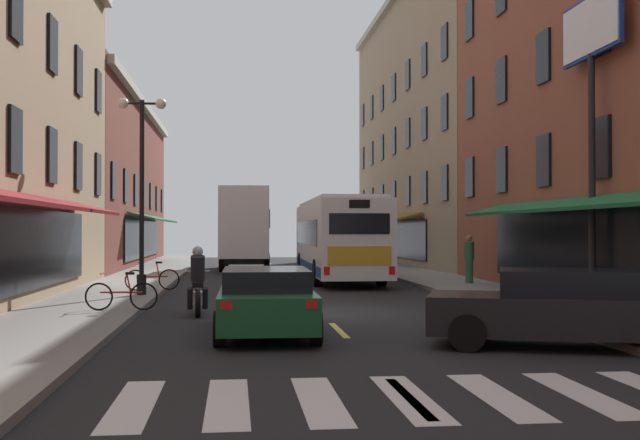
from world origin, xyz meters
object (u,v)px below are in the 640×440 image
at_px(sedan_mid, 266,300).
at_px(bicycle_near, 122,295).
at_px(transit_bus, 337,238).
at_px(pedestrian_mid, 469,258).
at_px(motorcycle_rider, 198,285).
at_px(bicycle_mid, 152,279).
at_px(billboard_sign, 591,64).
at_px(street_lamp_twin, 142,186).
at_px(box_truck, 245,229).
at_px(sedan_near, 565,308).

xyz_separation_m(sedan_mid, bicycle_near, (-3.28, 3.62, -0.17)).
bearing_deg(transit_bus, pedestrian_mid, -47.13).
height_order(motorcycle_rider, bicycle_mid, motorcycle_rider).
bearing_deg(bicycle_mid, pedestrian_mid, 11.06).
bearing_deg(pedestrian_mid, sedan_mid, 21.88).
height_order(bicycle_near, bicycle_mid, same).
distance_m(sedan_mid, motorcycle_rider, 4.11).
height_order(billboard_sign, street_lamp_twin, billboard_sign).
xyz_separation_m(billboard_sign, box_truck, (-8.63, 20.98, -4.26)).
bearing_deg(street_lamp_twin, box_truck, 78.88).
relative_size(transit_bus, street_lamp_twin, 2.14).
height_order(box_truck, motorcycle_rider, box_truck).
height_order(sedan_near, bicycle_mid, sedan_near).
bearing_deg(bicycle_mid, billboard_sign, -27.15).
bearing_deg(transit_bus, sedan_mid, -102.26).
bearing_deg(sedan_near, bicycle_near, 144.54).
bearing_deg(pedestrian_mid, sedan_near, 44.16).
height_order(transit_bus, motorcycle_rider, transit_bus).
xyz_separation_m(sedan_near, street_lamp_twin, (-8.45, 10.53, 2.66)).
bearing_deg(street_lamp_twin, bicycle_near, -89.20).
bearing_deg(bicycle_mid, transit_bus, 44.47).
distance_m(sedan_mid, street_lamp_twin, 9.24).
height_order(sedan_near, street_lamp_twin, street_lamp_twin).
relative_size(bicycle_near, bicycle_mid, 1.01).
bearing_deg(street_lamp_twin, billboard_sign, -19.86).
height_order(sedan_near, bicycle_near, sedan_near).
bearing_deg(bicycle_near, box_truck, 81.39).
xyz_separation_m(billboard_sign, sedan_mid, (-8.57, -3.88, -5.68)).
relative_size(billboard_sign, box_truck, 1.08).
bearing_deg(billboard_sign, bicycle_mid, 152.85).
height_order(box_truck, bicycle_mid, box_truck).
height_order(sedan_near, sedan_mid, sedan_near).
relative_size(billboard_sign, bicycle_near, 4.66).
bearing_deg(motorcycle_rider, box_truck, 86.10).
distance_m(transit_bus, motorcycle_rider, 13.79).
xyz_separation_m(billboard_sign, street_lamp_twin, (-11.91, 4.30, -3.00)).
distance_m(billboard_sign, pedestrian_mid, 9.80).
distance_m(transit_bus, sedan_mid, 17.02).
bearing_deg(billboard_sign, sedan_near, -119.06).
height_order(sedan_near, pedestrian_mid, pedestrian_mid).
distance_m(box_truck, sedan_mid, 24.90).
xyz_separation_m(sedan_near, sedan_mid, (-5.10, 2.35, -0.02)).
relative_size(billboard_sign, transit_bus, 0.64).
bearing_deg(pedestrian_mid, motorcycle_rider, 6.30).
bearing_deg(pedestrian_mid, box_truck, -93.55).
bearing_deg(pedestrian_mid, bicycle_mid, -24.13).
xyz_separation_m(motorcycle_rider, bicycle_mid, (-1.70, 6.08, -0.21)).
height_order(billboard_sign, transit_bus, billboard_sign).
xyz_separation_m(transit_bus, street_lamp_twin, (-6.95, -8.42, 1.63)).
distance_m(box_truck, pedestrian_mid, 15.06).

